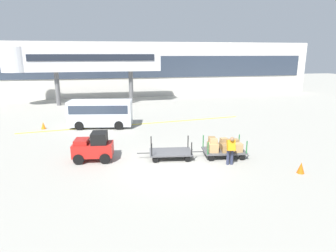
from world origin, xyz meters
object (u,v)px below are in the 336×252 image
baggage_handler (231,149)px  shuttle_van (101,112)px  baggage_tug (94,147)px  safety_cone_far (301,168)px  baggage_cart_middle (223,147)px  baggage_cart_lead (170,152)px  safety_cone_near (43,125)px

baggage_handler → shuttle_van: shuttle_van is taller
baggage_tug → safety_cone_far: (9.90, -3.78, -0.48)m
baggage_handler → shuttle_van: 11.66m
baggage_handler → shuttle_van: size_ratio=0.31×
baggage_cart_middle → baggage_handler: bearing=-94.1°
baggage_cart_lead → safety_cone_far: (5.77, -3.27, -0.07)m
baggage_tug → shuttle_van: 7.46m
baggage_handler → safety_cone_far: size_ratio=2.84×
baggage_handler → safety_cone_near: size_ratio=2.84×
safety_cone_far → baggage_cart_lead: bearing=150.5°
baggage_handler → baggage_cart_middle: bearing=85.9°
baggage_cart_lead → baggage_cart_middle: 2.95m
baggage_cart_middle → safety_cone_far: (2.85, -2.90, -0.29)m
baggage_tug → baggage_cart_lead: size_ratio=0.72×
baggage_handler → safety_cone_near: bearing=138.5°
shuttle_van → safety_cone_far: bearing=-49.3°
baggage_tug → baggage_cart_lead: bearing=-7.1°
baggage_handler → safety_cone_near: 14.79m
baggage_tug → baggage_cart_middle: (7.05, -0.87, -0.19)m
baggage_handler → safety_cone_far: bearing=-29.8°
baggage_cart_middle → shuttle_van: (-6.80, 8.31, 0.67)m
baggage_cart_lead → baggage_tug: bearing=172.9°
baggage_cart_lead → safety_cone_near: baggage_cart_lead is taller
baggage_cart_middle → baggage_tug: bearing=173.0°
baggage_tug → safety_cone_far: baggage_tug is taller
shuttle_van → baggage_cart_middle: bearing=-50.7°
baggage_cart_middle → shuttle_van: bearing=129.3°
baggage_tug → safety_cone_far: size_ratio=4.03×
baggage_cart_middle → safety_cone_far: 4.08m
baggage_cart_middle → safety_cone_near: (-11.16, 8.56, -0.29)m
safety_cone_far → baggage_cart_middle: bearing=134.4°
baggage_cart_lead → baggage_handler: baggage_handler is taller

